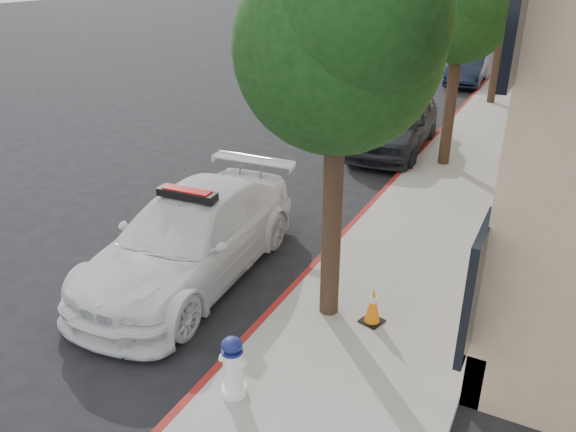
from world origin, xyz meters
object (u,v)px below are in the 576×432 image
(parked_car_far, at_px, (467,68))
(fire_hydrant, at_px, (233,367))
(police_car, at_px, (191,237))
(parked_car_mid, at_px, (395,124))
(traffic_cone, at_px, (373,306))

(parked_car_far, distance_m, fire_hydrant, 22.21)
(police_car, height_order, parked_car_mid, police_car)
(police_car, bearing_deg, traffic_cone, -5.07)
(parked_car_mid, height_order, traffic_cone, parked_car_mid)
(police_car, xyz_separation_m, parked_car_far, (1.07, 19.74, -0.07))
(police_car, relative_size, parked_car_far, 1.27)
(traffic_cone, bearing_deg, parked_car_far, 96.97)
(parked_car_far, height_order, fire_hydrant, parked_car_far)
(fire_hydrant, bearing_deg, police_car, 131.75)
(police_car, distance_m, traffic_cone, 3.51)
(parked_car_far, bearing_deg, parked_car_mid, -94.01)
(traffic_cone, bearing_deg, police_car, 178.18)
(parked_car_mid, bearing_deg, traffic_cone, -78.28)
(police_car, distance_m, fire_hydrant, 3.43)
(parked_car_mid, relative_size, traffic_cone, 7.97)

